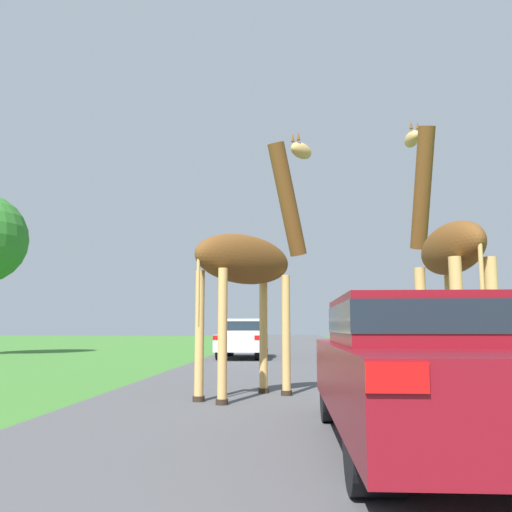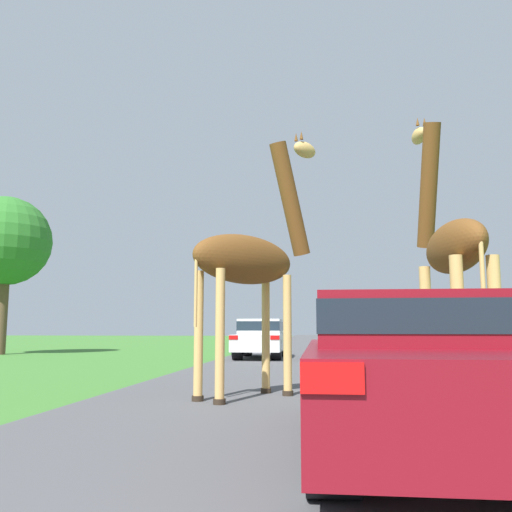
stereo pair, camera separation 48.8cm
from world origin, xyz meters
TOP-DOWN VIEW (x-y plane):
  - road at (0.00, 30.00)m, footprint 8.03×120.00m
  - giraffe_near_road at (-1.45, 9.36)m, footprint 2.14×2.49m
  - giraffe_companion at (1.78, 9.59)m, footprint 0.95×2.99m
  - car_lead_maroon at (0.41, 5.71)m, footprint 1.78×4.79m
  - car_queue_right at (3.10, 22.64)m, footprint 1.99×4.80m
  - car_queue_left at (-2.55, 20.85)m, footprint 1.71×4.35m
  - tree_centre_back at (-13.83, 22.28)m, footprint 3.85×3.85m

SIDE VIEW (x-z plane):
  - road at x=0.00m, z-range 0.00..0.00m
  - car_lead_maroon at x=0.41m, z-range 0.06..1.45m
  - car_queue_left at x=-2.55m, z-range 0.05..1.49m
  - car_queue_right at x=3.10m, z-range 0.05..1.62m
  - giraffe_near_road at x=-1.45m, z-range -0.09..4.66m
  - giraffe_companion at x=1.78m, z-range -0.23..4.92m
  - tree_centre_back at x=-13.83m, z-range 1.41..8.20m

